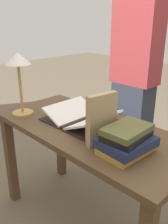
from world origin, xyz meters
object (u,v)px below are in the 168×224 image
(open_book, at_px, (82,118))
(book_stack_tall, at_px, (127,140))
(book_standing_upright, at_px, (102,119))
(coffee_mug, at_px, (94,132))
(reading_lamp, at_px, (18,67))
(person_reader, at_px, (134,78))

(open_book, distance_m, book_stack_tall, 0.43)
(book_standing_upright, bearing_deg, coffee_mug, 7.69)
(open_book, bearing_deg, reading_lamp, 27.92)
(book_stack_tall, bearing_deg, open_book, -14.05)
(coffee_mug, bearing_deg, open_book, -28.72)
(book_stack_tall, relative_size, coffee_mug, 2.63)
(coffee_mug, bearing_deg, person_reader, -69.16)
(person_reader, bearing_deg, book_stack_tall, -56.87)
(open_book, distance_m, person_reader, 0.68)
(coffee_mug, bearing_deg, book_stack_tall, -176.09)
(open_book, xyz_separation_m, coffee_mug, (-0.22, 0.12, 0.02))
(book_standing_upright, xyz_separation_m, reading_lamp, (0.64, 0.08, 0.19))
(coffee_mug, bearing_deg, reading_lamp, 7.73)
(open_book, xyz_separation_m, person_reader, (0.08, -0.66, 0.13))
(book_standing_upright, height_order, reading_lamp, reading_lamp)
(open_book, distance_m, book_standing_upright, 0.31)
(book_stack_tall, relative_size, reading_lamp, 0.65)
(book_stack_tall, distance_m, person_reader, 0.92)
(book_standing_upright, relative_size, reading_lamp, 0.65)
(book_stack_tall, height_order, reading_lamp, reading_lamp)
(reading_lamp, bearing_deg, open_book, -151.88)
(book_stack_tall, distance_m, reading_lamp, 0.84)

